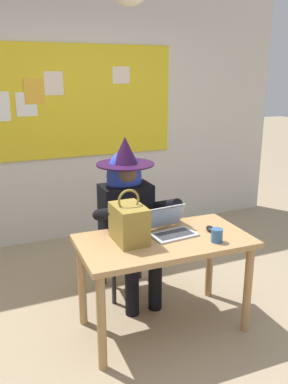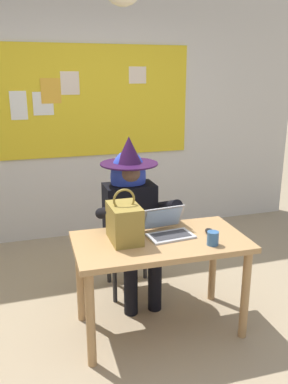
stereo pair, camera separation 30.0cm
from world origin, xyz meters
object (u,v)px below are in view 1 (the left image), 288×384
object	(u,v)px
computer_mouse	(210,229)
coffee_mug	(217,235)
laptop	(170,228)
handbag	(129,223)
person_costumed	(128,209)
desk_main	(164,252)
chair_at_desk	(124,234)

from	to	relation	value
computer_mouse	coffee_mug	size ratio (longest dim) A/B	1.09
computer_mouse	laptop	bearing A→B (deg)	177.22
computer_mouse	handbag	xyz separation A→B (m)	(-0.62, 0.07, 0.12)
person_costumed	coffee_mug	distance (m)	0.84
laptop	computer_mouse	world-z (taller)	laptop
computer_mouse	coffee_mug	distance (m)	0.20
handbag	coffee_mug	size ratio (longest dim) A/B	3.98
computer_mouse	handbag	bearing A→B (deg)	-173.81
desk_main	coffee_mug	size ratio (longest dim) A/B	13.03
desk_main	computer_mouse	world-z (taller)	computer_mouse
laptop	person_costumed	bearing A→B (deg)	99.59
chair_at_desk	desk_main	bearing A→B (deg)	7.99
chair_at_desk	handbag	world-z (taller)	handbag
coffee_mug	handbag	bearing A→B (deg)	155.58
laptop	computer_mouse	xyz separation A→B (m)	(0.30, -0.08, -0.03)
handbag	coffee_mug	distance (m)	0.61
laptop	computer_mouse	size ratio (longest dim) A/B	3.35
chair_at_desk	computer_mouse	distance (m)	0.85
person_costumed	laptop	distance (m)	0.51
chair_at_desk	person_costumed	xyz separation A→B (m)	(-0.01, -0.12, 0.27)
desk_main	person_costumed	distance (m)	0.59
chair_at_desk	person_costumed	distance (m)	0.30
chair_at_desk	handbag	size ratio (longest dim) A/B	2.36
computer_mouse	coffee_mug	xyz separation A→B (m)	(-0.07, -0.19, 0.03)
computer_mouse	handbag	size ratio (longest dim) A/B	0.28
laptop	coffee_mug	bearing A→B (deg)	-54.67
chair_at_desk	coffee_mug	size ratio (longest dim) A/B	9.39
chair_at_desk	handbag	xyz separation A→B (m)	(-0.20, -0.63, 0.36)
person_costumed	laptop	size ratio (longest dim) A/B	3.91
computer_mouse	handbag	world-z (taller)	handbag
person_costumed	laptop	xyz separation A→B (m)	(0.13, -0.49, -0.01)
desk_main	computer_mouse	xyz separation A→B (m)	(0.38, -0.01, 0.12)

